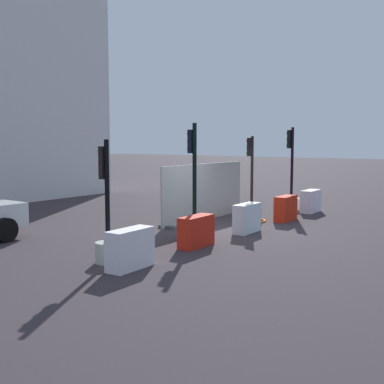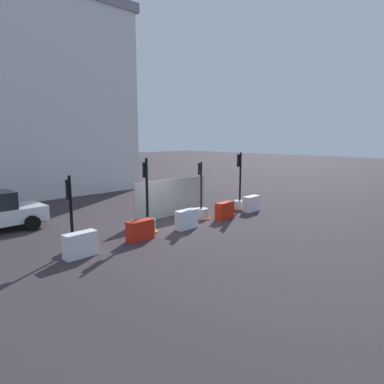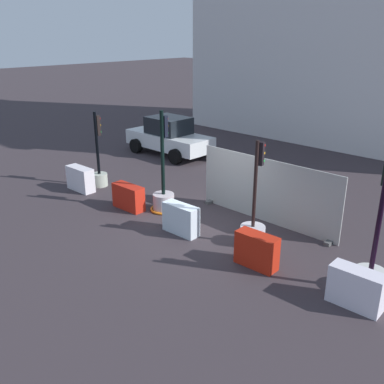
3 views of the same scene
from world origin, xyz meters
TOP-DOWN VIEW (x-y plane):
  - ground_plane at (0.00, 0.00)m, footprint 120.00×120.00m
  - traffic_light_0 at (-5.01, -0.10)m, footprint 0.57×0.57m
  - traffic_light_1 at (-1.61, -0.06)m, footprint 0.86×0.86m
  - traffic_light_2 at (1.80, 0.00)m, footprint 0.95×0.95m
  - traffic_light_3 at (4.96, -0.01)m, footprint 0.92×0.92m
  - construction_barrier_0 at (-5.10, -0.85)m, footprint 1.15×0.46m
  - construction_barrier_1 at (-2.51, -0.75)m, footprint 1.15×0.45m
  - construction_barrier_2 at (-0.04, -0.85)m, footprint 1.11×0.42m
  - construction_barrier_3 at (2.56, -0.89)m, footprint 1.06×0.45m
  - construction_barrier_4 at (4.99, -0.80)m, footprint 1.11×0.47m
  - site_fence_panel at (1.19, 1.48)m, footprint 4.72×0.50m

SIDE VIEW (x-z plane):
  - ground_plane at x=0.00m, z-range 0.00..0.00m
  - construction_barrier_1 at x=-2.51m, z-range 0.00..0.80m
  - construction_barrier_4 at x=4.99m, z-range 0.00..0.84m
  - construction_barrier_3 at x=2.56m, z-range 0.00..0.85m
  - construction_barrier_0 at x=-5.10m, z-range 0.00..0.85m
  - construction_barrier_2 at x=-0.04m, z-range 0.00..0.85m
  - traffic_light_2 at x=1.80m, z-range -0.99..1.86m
  - traffic_light_1 at x=-1.61m, z-range -1.10..2.08m
  - traffic_light_3 at x=4.96m, z-range -1.11..2.10m
  - traffic_light_0 at x=-5.01m, z-range -0.80..1.93m
  - site_fence_panel at x=1.19m, z-range -0.04..1.88m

